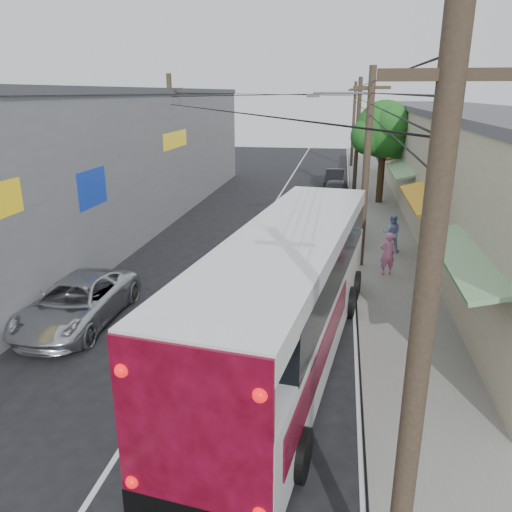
# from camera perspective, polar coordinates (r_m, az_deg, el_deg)

# --- Properties ---
(ground) EXTENTS (120.00, 120.00, 0.00)m
(ground) POSITION_cam_1_polar(r_m,az_deg,el_deg) (11.00, -16.63, -22.46)
(ground) COLOR black
(ground) RESTS_ON ground
(sidewalk) EXTENTS (3.00, 80.00, 0.12)m
(sidewalk) POSITION_cam_1_polar(r_m,az_deg,el_deg) (28.31, 13.98, 3.41)
(sidewalk) COLOR slate
(sidewalk) RESTS_ON ground
(building_right) EXTENTS (7.09, 40.00, 6.25)m
(building_right) POSITION_cam_1_polar(r_m,az_deg,el_deg) (30.37, 22.76, 9.49)
(building_right) COLOR #B6AE91
(building_right) RESTS_ON ground
(building_left) EXTENTS (7.20, 36.00, 7.25)m
(building_left) POSITION_cam_1_polar(r_m,az_deg,el_deg) (28.54, -17.20, 10.62)
(building_left) COLOR gray
(building_left) RESTS_ON ground
(utility_poles) EXTENTS (11.80, 45.28, 8.00)m
(utility_poles) POSITION_cam_1_polar(r_m,az_deg,el_deg) (27.84, 7.51, 12.08)
(utility_poles) COLOR #473828
(utility_poles) RESTS_ON ground
(street_tree) EXTENTS (4.40, 4.00, 6.60)m
(street_tree) POSITION_cam_1_polar(r_m,az_deg,el_deg) (33.55, 14.56, 13.63)
(street_tree) COLOR #3F2B19
(street_tree) RESTS_ON ground
(coach_bus) EXTENTS (4.28, 12.91, 3.66)m
(coach_bus) POSITION_cam_1_polar(r_m,az_deg,el_deg) (13.50, 3.87, -4.22)
(coach_bus) COLOR white
(coach_bus) RESTS_ON ground
(jeepney) EXTENTS (2.43, 5.19, 1.44)m
(jeepney) POSITION_cam_1_polar(r_m,az_deg,el_deg) (16.78, -19.78, -5.04)
(jeepney) COLOR silver
(jeepney) RESTS_ON ground
(parked_suv) EXTENTS (2.26, 5.53, 1.60)m
(parked_suv) POSITION_cam_1_polar(r_m,az_deg,el_deg) (25.14, 9.22, 3.63)
(parked_suv) COLOR #9E9CA4
(parked_suv) RESTS_ON ground
(parked_car_mid) EXTENTS (1.94, 4.41, 1.48)m
(parked_car_mid) POSITION_cam_1_polar(r_m,az_deg,el_deg) (33.93, 9.08, 7.31)
(parked_car_mid) COLOR #242429
(parked_car_mid) RESTS_ON ground
(parked_car_far) EXTENTS (1.57, 4.06, 1.32)m
(parked_car_far) POSITION_cam_1_polar(r_m,az_deg,el_deg) (39.73, 9.00, 8.77)
(parked_car_far) COLOR black
(parked_car_far) RESTS_ON ground
(pedestrian_near) EXTENTS (0.73, 0.59, 1.72)m
(pedestrian_near) POSITION_cam_1_polar(r_m,az_deg,el_deg) (20.34, 14.79, 0.28)
(pedestrian_near) COLOR pink
(pedestrian_near) RESTS_ON sidewalk
(pedestrian_far) EXTENTS (0.91, 0.75, 1.73)m
(pedestrian_far) POSITION_cam_1_polar(r_m,az_deg,el_deg) (23.38, 15.25, 2.57)
(pedestrian_far) COLOR #9BB1E1
(pedestrian_far) RESTS_ON sidewalk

